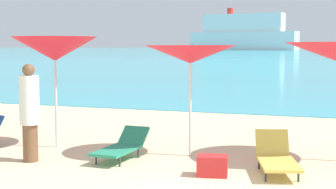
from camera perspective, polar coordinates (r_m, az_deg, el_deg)
name	(u,v)px	position (r m, az deg, el deg)	size (l,w,h in m)	color
ground_plane	(298,120)	(16.36, 14.41, -2.77)	(50.00, 100.00, 0.30)	beige
umbrella_2	(55,49)	(10.91, -12.61, 5.02)	(1.95, 1.95, 2.35)	silver
umbrella_3	(190,55)	(9.81, 2.53, 4.51)	(1.90, 1.90, 2.17)	silver
lounge_chair_0	(276,157)	(8.85, 12.10, -6.92)	(0.97, 1.50, 0.66)	#D8BF4C
lounge_chair_4	(122,146)	(9.72, -5.23, -5.80)	(0.62, 1.52, 0.54)	#268C66
beachgoer_1	(30,110)	(9.74, -15.31, -1.73)	(0.37, 0.37, 1.83)	brown
cooler_box	(212,166)	(8.53, 5.02, -7.99)	(0.50, 0.36, 0.34)	red
cruise_ship	(243,34)	(248.12, 8.40, 6.74)	(53.25, 17.75, 20.31)	white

